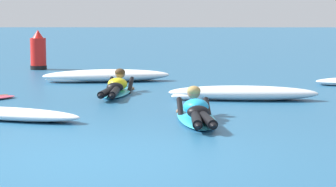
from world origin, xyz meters
name	(u,v)px	position (x,y,z in m)	size (l,w,h in m)	color
ground_plane	(138,76)	(0.00, 10.00, 0.00)	(120.00, 120.00, 0.00)	#235B84
surfer_near	(197,112)	(1.32, 2.69, 0.13)	(0.72, 2.65, 0.53)	#2DB2D1
surfer_far	(116,88)	(-0.22, 6.02, 0.14)	(0.63, 2.58, 0.55)	#2DB2D1
whitewater_front	(243,93)	(2.28, 5.16, 0.13)	(2.89, 0.84, 0.28)	white
whitewater_mid_right	(107,76)	(-0.69, 8.61, 0.14)	(3.17, 1.34, 0.30)	white
whitewater_back	(9,114)	(-1.61, 2.72, 0.09)	(2.52, 1.31, 0.20)	white
channel_marker_buoy	(38,53)	(-3.07, 12.07, 0.48)	(0.48, 0.48, 1.17)	red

